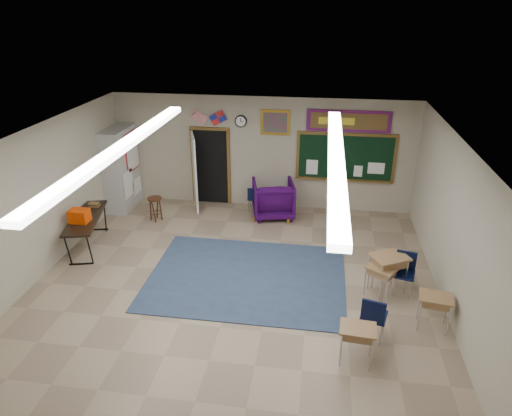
# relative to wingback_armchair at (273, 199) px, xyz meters

# --- Properties ---
(floor) EXTENTS (9.00, 9.00, 0.00)m
(floor) POSITION_rel_wingback_armchair_xyz_m (-0.40, -3.84, -0.48)
(floor) COLOR gray
(floor) RESTS_ON ground
(back_wall) EXTENTS (8.00, 0.04, 3.00)m
(back_wall) POSITION_rel_wingback_armchair_xyz_m (-0.40, 0.66, 1.02)
(back_wall) COLOR #AAA389
(back_wall) RESTS_ON floor
(left_wall) EXTENTS (0.04, 9.00, 3.00)m
(left_wall) POSITION_rel_wingback_armchair_xyz_m (-4.40, -3.84, 1.02)
(left_wall) COLOR #AAA389
(left_wall) RESTS_ON floor
(right_wall) EXTENTS (0.04, 9.00, 3.00)m
(right_wall) POSITION_rel_wingback_armchair_xyz_m (3.60, -3.84, 1.02)
(right_wall) COLOR #AAA389
(right_wall) RESTS_ON floor
(ceiling) EXTENTS (8.00, 9.00, 0.04)m
(ceiling) POSITION_rel_wingback_armchair_xyz_m (-0.40, -3.84, 2.52)
(ceiling) COLOR silver
(ceiling) RESTS_ON back_wall
(area_rug) EXTENTS (4.00, 3.00, 0.02)m
(area_rug) POSITION_rel_wingback_armchair_xyz_m (-0.20, -3.04, -0.47)
(area_rug) COLOR #30445D
(area_rug) RESTS_ON floor
(fluorescent_strips) EXTENTS (3.86, 6.00, 0.10)m
(fluorescent_strips) POSITION_rel_wingback_armchair_xyz_m (-0.40, -3.84, 2.46)
(fluorescent_strips) COLOR white
(fluorescent_strips) RESTS_ON ceiling
(doorway) EXTENTS (1.10, 0.89, 2.16)m
(doorway) POSITION_rel_wingback_armchair_xyz_m (-1.90, 0.51, 0.57)
(doorway) COLOR black
(doorway) RESTS_ON back_wall
(chalkboard) EXTENTS (2.55, 0.14, 1.30)m
(chalkboard) POSITION_rel_wingback_armchair_xyz_m (1.80, 0.62, 0.98)
(chalkboard) COLOR brown
(chalkboard) RESTS_ON back_wall
(bulletin_board) EXTENTS (2.10, 0.05, 0.55)m
(bulletin_board) POSITION_rel_wingback_armchair_xyz_m (1.80, 0.63, 1.97)
(bulletin_board) COLOR #B2100F
(bulletin_board) RESTS_ON back_wall
(framed_art_print) EXTENTS (0.75, 0.05, 0.65)m
(framed_art_print) POSITION_rel_wingback_armchair_xyz_m (-0.05, 0.63, 1.87)
(framed_art_print) COLOR #AF8321
(framed_art_print) RESTS_ON back_wall
(wall_clock) EXTENTS (0.32, 0.05, 0.32)m
(wall_clock) POSITION_rel_wingback_armchair_xyz_m (-0.95, 0.63, 1.87)
(wall_clock) COLOR black
(wall_clock) RESTS_ON back_wall
(wall_flags) EXTENTS (1.16, 0.06, 0.70)m
(wall_flags) POSITION_rel_wingback_armchair_xyz_m (-1.80, 0.60, 2.00)
(wall_flags) COLOR red
(wall_flags) RESTS_ON back_wall
(storage_cabinet) EXTENTS (0.59, 1.25, 2.20)m
(storage_cabinet) POSITION_rel_wingback_armchair_xyz_m (-4.11, 0.01, 0.61)
(storage_cabinet) COLOR #A6A6A1
(storage_cabinet) RESTS_ON floor
(wingback_armchair) EXTENTS (1.24, 1.26, 0.97)m
(wingback_armchair) POSITION_rel_wingback_armchair_xyz_m (0.00, 0.00, 0.00)
(wingback_armchair) COLOR #270538
(wingback_armchair) RESTS_ON floor
(student_chair_reading) EXTENTS (0.36, 0.36, 0.70)m
(student_chair_reading) POSITION_rel_wingback_armchair_xyz_m (-0.53, 0.24, -0.13)
(student_chair_reading) COLOR black
(student_chair_reading) RESTS_ON floor
(student_chair_desk_a) EXTENTS (0.52, 0.52, 0.86)m
(student_chair_desk_a) POSITION_rel_wingback_armchair_xyz_m (2.20, -4.55, -0.05)
(student_chair_desk_a) COLOR black
(student_chair_desk_a) RESTS_ON floor
(student_chair_desk_b) EXTENTS (0.50, 0.50, 0.84)m
(student_chair_desk_b) POSITION_rel_wingback_armchair_xyz_m (2.87, -3.15, -0.06)
(student_chair_desk_b) COLOR black
(student_chair_desk_b) RESTS_ON floor
(student_desk_front_left) EXTENTS (0.67, 0.63, 0.64)m
(student_desk_front_left) POSITION_rel_wingback_armchair_xyz_m (2.42, -3.30, -0.13)
(student_desk_front_left) COLOR olive
(student_desk_front_left) RESTS_ON floor
(student_desk_front_right) EXTENTS (0.82, 0.76, 0.80)m
(student_desk_front_right) POSITION_rel_wingback_armchair_xyz_m (2.58, -3.14, -0.04)
(student_desk_front_right) COLOR olive
(student_desk_front_right) RESTS_ON floor
(student_desk_back_left) EXTENTS (0.58, 0.45, 0.66)m
(student_desk_back_left) POSITION_rel_wingback_armchair_xyz_m (1.89, -5.16, -0.11)
(student_desk_back_left) COLOR olive
(student_desk_back_left) RESTS_ON floor
(student_desk_back_right) EXTENTS (0.60, 0.49, 0.65)m
(student_desk_back_right) POSITION_rel_wingback_armchair_xyz_m (3.24, -4.14, -0.12)
(student_desk_back_right) COLOR olive
(student_desk_back_right) RESTS_ON floor
(folding_table) EXTENTS (1.05, 1.94, 1.05)m
(folding_table) POSITION_rel_wingback_armchair_xyz_m (-4.02, -2.30, -0.07)
(folding_table) COLOR black
(folding_table) RESTS_ON floor
(wooden_stool) EXTENTS (0.36, 0.36, 0.63)m
(wooden_stool) POSITION_rel_wingback_armchair_xyz_m (-2.97, -0.72, -0.16)
(wooden_stool) COLOR #452314
(wooden_stool) RESTS_ON floor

